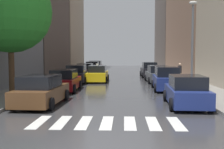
{
  "coord_description": "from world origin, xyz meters",
  "views": [
    {
      "loc": [
        0.66,
        -7.73,
        2.67
      ],
      "look_at": [
        -0.49,
        18.78,
        0.76
      ],
      "focal_mm": 43.95,
      "sensor_mm": 36.0,
      "label": 1
    }
  ],
  "objects": [
    {
      "name": "parked_car_right_nearest",
      "position": [
        3.91,
        6.53,
        0.76
      ],
      "size": [
        2.17,
        4.33,
        1.62
      ],
      "rotation": [
        0.0,
        0.0,
        1.53
      ],
      "color": "navy",
      "rests_on": "ground"
    },
    {
      "name": "parked_car_right_second",
      "position": [
        3.85,
        12.99,
        0.83
      ],
      "size": [
        2.11,
        4.29,
        1.79
      ],
      "rotation": [
        0.0,
        0.0,
        1.54
      ],
      "color": "navy",
      "rests_on": "ground"
    },
    {
      "name": "parked_car_left_second",
      "position": [
        -3.74,
        12.3,
        0.75
      ],
      "size": [
        2.08,
        4.17,
        1.59
      ],
      "rotation": [
        0.0,
        0.0,
        1.58
      ],
      "color": "maroon",
      "rests_on": "ground"
    },
    {
      "name": "sidewalk_right",
      "position": [
        6.5,
        24.0,
        0.07
      ],
      "size": [
        3.0,
        72.0,
        0.15
      ],
      "primitive_type": "cube",
      "color": "gray",
      "rests_on": "ground"
    },
    {
      "name": "parked_car_left_nearest",
      "position": [
        -3.72,
        6.54,
        0.75
      ],
      "size": [
        2.23,
        4.63,
        1.6
      ],
      "rotation": [
        0.0,
        0.0,
        1.54
      ],
      "color": "brown",
      "rests_on": "ground"
    },
    {
      "name": "building_right_far",
      "position": [
        11.0,
        50.17,
        9.48
      ],
      "size": [
        6.0,
        16.95,
        18.96
      ],
      "primitive_type": "cube",
      "color": "#564C47",
      "rests_on": "ground"
    },
    {
      "name": "building_left_far",
      "position": [
        -11.0,
        44.08,
        11.74
      ],
      "size": [
        6.0,
        14.92,
        23.47
      ],
      "primitive_type": "cube",
      "color": "#B2A38C",
      "rests_on": "ground"
    },
    {
      "name": "parked_car_left_fifth",
      "position": [
        -3.72,
        30.63,
        0.8
      ],
      "size": [
        2.06,
        4.19,
        1.73
      ],
      "rotation": [
        0.0,
        0.0,
        1.57
      ],
      "color": "maroon",
      "rests_on": "ground"
    },
    {
      "name": "parked_car_left_sixth",
      "position": [
        -3.88,
        36.13,
        0.8
      ],
      "size": [
        2.21,
        4.19,
        1.72
      ],
      "rotation": [
        0.0,
        0.0,
        1.54
      ],
      "color": "maroon",
      "rests_on": "ground"
    },
    {
      "name": "parked_car_left_third",
      "position": [
        -3.88,
        18.42,
        0.8
      ],
      "size": [
        2.21,
        4.71,
        1.71
      ],
      "rotation": [
        0.0,
        0.0,
        1.61
      ],
      "color": "black",
      "rests_on": "ground"
    },
    {
      "name": "lamp_post_right",
      "position": [
        5.55,
        12.16,
        3.83
      ],
      "size": [
        0.6,
        0.28,
        6.32
      ],
      "color": "#595B60",
      "rests_on": "sidewalk_right"
    },
    {
      "name": "taxi_midroad",
      "position": [
        -1.94,
        19.19,
        0.76
      ],
      "size": [
        2.07,
        4.36,
        1.81
      ],
      "rotation": [
        0.0,
        0.0,
        1.57
      ],
      "color": "yellow",
      "rests_on": "ground"
    },
    {
      "name": "parked_car_right_third",
      "position": [
        3.92,
        18.87,
        0.77
      ],
      "size": [
        2.28,
        4.57,
        1.65
      ],
      "rotation": [
        0.0,
        0.0,
        1.61
      ],
      "color": "#474C51",
      "rests_on": "ground"
    },
    {
      "name": "crosswalk_stripes",
      "position": [
        0.0,
        2.85,
        0.01
      ],
      "size": [
        5.85,
        2.2,
        0.01
      ],
      "color": "silver",
      "rests_on": "ground"
    },
    {
      "name": "pedestrian_foreground",
      "position": [
        5.86,
        17.99,
        1.07
      ],
      "size": [
        0.36,
        0.36,
        1.75
      ],
      "rotation": [
        0.0,
        0.0,
        1.45
      ],
      "color": "brown",
      "rests_on": "sidewalk_right"
    },
    {
      "name": "parked_car_right_fourth",
      "position": [
        3.71,
        25.34,
        0.83
      ],
      "size": [
        2.05,
        4.43,
        1.8
      ],
      "rotation": [
        0.0,
        0.0,
        1.59
      ],
      "color": "black",
      "rests_on": "ground"
    },
    {
      "name": "sidewalk_left",
      "position": [
        -6.5,
        24.0,
        0.07
      ],
      "size": [
        3.0,
        72.0,
        0.15
      ],
      "primitive_type": "cube",
      "color": "gray",
      "rests_on": "ground"
    },
    {
      "name": "street_tree_left",
      "position": [
        -6.5,
        9.4,
        5.38
      ],
      "size": [
        5.2,
        5.2,
        7.85
      ],
      "color": "#513823",
      "rests_on": "sidewalk_left"
    },
    {
      "name": "parked_car_left_fourth",
      "position": [
        -3.98,
        25.08,
        0.77
      ],
      "size": [
        2.12,
        4.41,
        1.65
      ],
      "rotation": [
        0.0,
        0.0,
        1.58
      ],
      "color": "maroon",
      "rests_on": "ground"
    },
    {
      "name": "ground_plane",
      "position": [
        0.0,
        24.0,
        -0.02
      ],
      "size": [
        28.0,
        72.0,
        0.04
      ],
      "primitive_type": "cube",
      "color": "#363639"
    }
  ]
}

